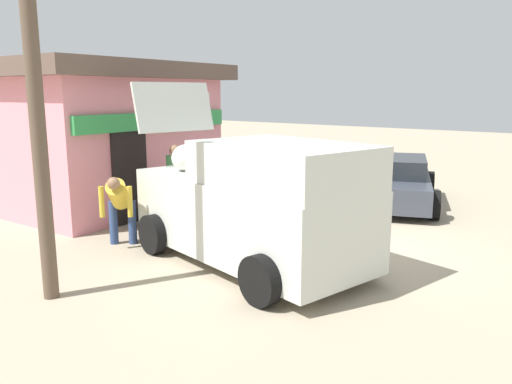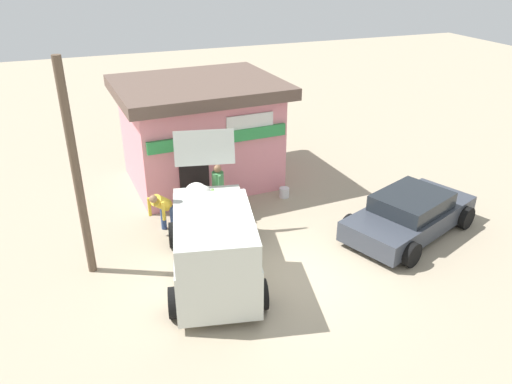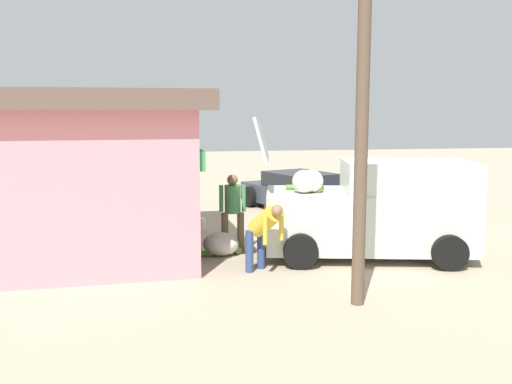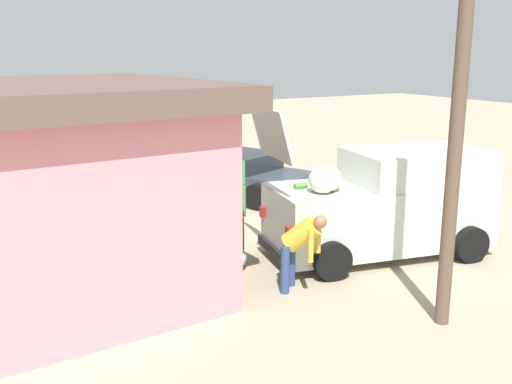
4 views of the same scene
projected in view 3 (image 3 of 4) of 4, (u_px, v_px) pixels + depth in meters
The scene contains 9 objects.
ground_plane at pixel (370, 239), 13.47m from camera, with size 60.00×60.00×0.00m, color tan.
storefront_bar at pixel (99, 172), 11.83m from camera, with size 5.36×4.54×3.38m.
delivery_van at pixel (375, 210), 11.69m from camera, with size 2.81×4.67×2.90m.
parked_sedan at pixel (300, 192), 17.24m from camera, with size 4.46×3.24×1.17m.
vendor_standing at pixel (233, 207), 12.17m from camera, with size 0.37×0.57×1.67m.
customer_bending at pixel (263, 230), 10.61m from camera, with size 0.73×0.72×1.32m.
unloaded_banana_pile at pixel (221, 244), 11.93m from camera, with size 0.79×0.99×0.49m.
paint_bucket at pixel (199, 224), 14.46m from camera, with size 0.32×0.32×0.31m, color silver.
utility_pole at pixel (362, 138), 8.58m from camera, with size 0.20×0.20×5.22m, color brown.
Camera 3 is at (-12.52, 4.94, 3.01)m, focal length 40.00 mm.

